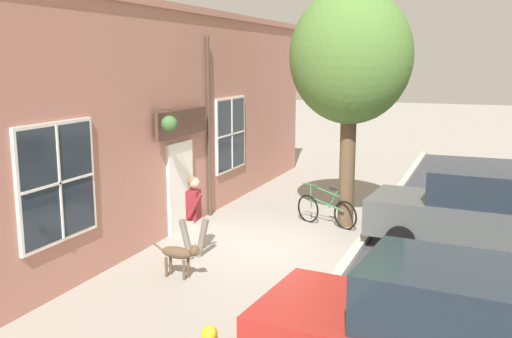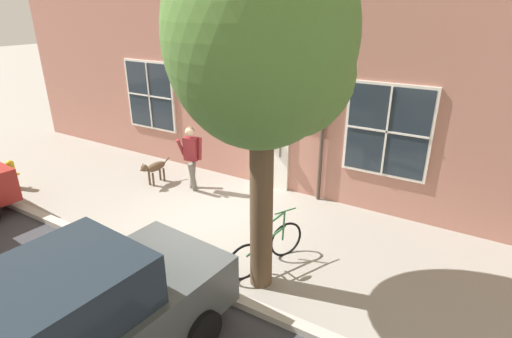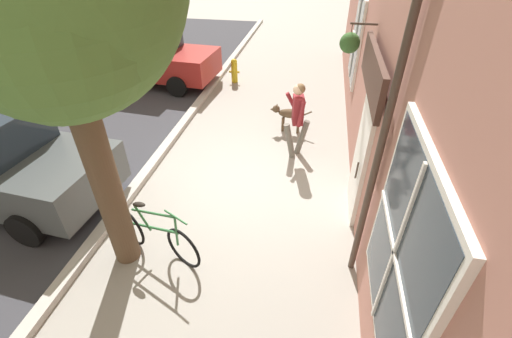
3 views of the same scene
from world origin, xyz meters
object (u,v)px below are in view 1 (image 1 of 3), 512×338
Objects in this scene: pedestrian_walking at (194,209)px; leaning_bicycle at (326,210)px; dog_on_leash at (180,254)px; parked_car_mid_block at (479,212)px; street_tree_by_curb at (349,63)px.

pedestrian_walking is 1.02× the size of leaning_bicycle.
parked_car_mid_block reaches higher than dog_on_leash.
parked_car_mid_block is at bearing 25.01° from pedestrian_walking.
pedestrian_walking is 5.05m from street_tree_by_curb.
street_tree_by_curb is (2.27, 3.47, 2.89)m from pedestrian_walking.
dog_on_leash is 6.04m from street_tree_by_curb.
leaning_bicycle is (1.87, 3.25, -0.63)m from pedestrian_walking.
pedestrian_walking reaches higher than dog_on_leash.
street_tree_by_curb is at bearing 161.97° from parked_car_mid_block.
street_tree_by_curb is at bearing 56.83° from pedestrian_walking.
street_tree_by_curb is (1.99, 4.55, 3.44)m from dog_on_leash.
pedestrian_walking is at bearing -154.99° from parked_car_mid_block.
dog_on_leash is at bearing -110.24° from leaning_bicycle.
pedestrian_walking is at bearing 104.09° from dog_on_leash.
pedestrian_walking is at bearing -119.88° from leaning_bicycle.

